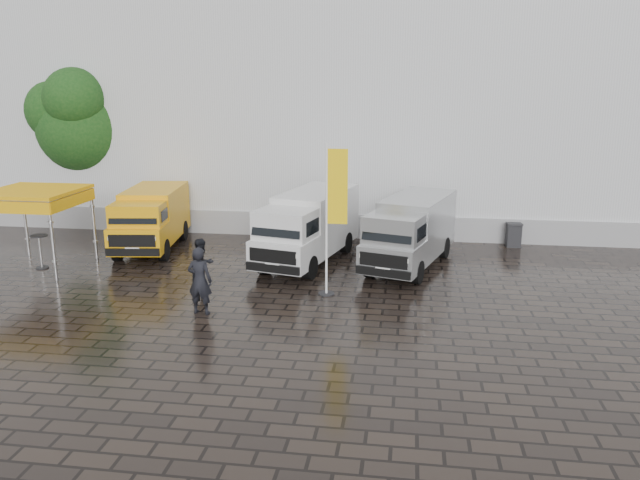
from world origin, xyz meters
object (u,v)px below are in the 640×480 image
object	(u,v)px
flagpole	(333,212)
van_silver	(410,234)
cocktail_table	(40,252)
person_front	(200,281)
wheelie_bin	(514,235)
van_yellow	(151,220)
canopy_tent	(33,195)
person_tent	(202,266)
van_white	(308,229)

from	to	relation	value
flagpole	van_silver	bearing A→B (deg)	55.43
flagpole	cocktail_table	size ratio (longest dim) A/B	3.90
flagpole	person_front	world-z (taller)	flagpole
wheelie_bin	person_front	xyz separation A→B (m)	(-9.93, -8.99, 0.49)
van_yellow	person_front	bearing A→B (deg)	-65.06
van_silver	canopy_tent	bearing A→B (deg)	-154.11
van_yellow	flagpole	world-z (taller)	flagpole
person_tent	van_yellow	bearing A→B (deg)	68.77
van_yellow	van_white	world-z (taller)	van_white
van_white	canopy_tent	world-z (taller)	canopy_tent
cocktail_table	van_silver	bearing A→B (deg)	9.19
canopy_tent	cocktail_table	xyz separation A→B (m)	(0.07, -0.05, -2.00)
canopy_tent	flagpole	xyz separation A→B (m)	(10.58, -1.38, -0.01)
cocktail_table	person_front	distance (m)	7.86
cocktail_table	person_tent	world-z (taller)	person_tent
van_silver	flagpole	bearing A→B (deg)	-107.61
cocktail_table	canopy_tent	bearing A→B (deg)	142.86
flagpole	person_front	xyz separation A→B (m)	(-3.48, -2.15, -1.62)
canopy_tent	wheelie_bin	distance (m)	18.01
van_white	wheelie_bin	xyz separation A→B (m)	(7.77, 3.40, -0.77)
van_yellow	canopy_tent	bearing A→B (deg)	-142.32
canopy_tent	person_front	world-z (taller)	canopy_tent
van_silver	flagpole	xyz separation A→B (m)	(-2.35, -3.41, 1.39)
flagpole	cocktail_table	world-z (taller)	flagpole
person_front	wheelie_bin	bearing A→B (deg)	-132.14
van_yellow	van_silver	size ratio (longest dim) A/B	0.90
van_white	person_front	distance (m)	6.00
van_silver	person_tent	xyz separation A→B (m)	(-6.37, -3.78, -0.35)
wheelie_bin	van_silver	bearing A→B (deg)	-141.63
van_yellow	flagpole	distance (m)	8.93
person_tent	canopy_tent	bearing A→B (deg)	106.16
van_yellow	person_tent	bearing A→B (deg)	-60.10
cocktail_table	person_tent	bearing A→B (deg)	-14.65
cocktail_table	person_tent	size ratio (longest dim) A/B	0.70
van_yellow	van_white	bearing A→B (deg)	-15.94
van_silver	wheelie_bin	size ratio (longest dim) A/B	5.81
wheelie_bin	flagpole	bearing A→B (deg)	-134.86
person_tent	person_front	bearing A→B (deg)	-132.24
van_yellow	van_silver	world-z (taller)	van_silver
cocktail_table	van_yellow	bearing A→B (deg)	46.62
person_front	van_white	bearing A→B (deg)	-105.44
van_white	flagpole	xyz separation A→B (m)	(1.32, -3.44, 1.34)
van_white	person_tent	size ratio (longest dim) A/B	3.35
van_white	person_front	xyz separation A→B (m)	(-2.16, -5.59, -0.28)
flagpole	cocktail_table	distance (m)	10.79
person_tent	cocktail_table	bearing A→B (deg)	106.43
van_yellow	wheelie_bin	xyz separation A→B (m)	(14.11, 2.49, -0.69)
canopy_tent	flagpole	distance (m)	10.67
van_silver	person_front	xyz separation A→B (m)	(-5.83, -5.56, -0.24)
flagpole	wheelie_bin	distance (m)	9.63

